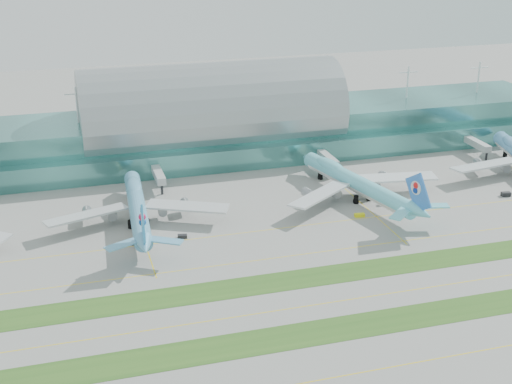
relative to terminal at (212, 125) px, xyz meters
name	(u,v)px	position (x,y,z in m)	size (l,w,h in m)	color
ground	(305,282)	(-0.01, -128.79, -14.23)	(700.00, 700.00, 0.00)	gray
terminal	(212,125)	(0.00, 0.00, 0.00)	(340.00, 69.10, 36.00)	#3D7A75
grass_strip_near	(340,329)	(-0.01, -156.79, -14.19)	(420.00, 12.00, 0.08)	#2D591E
grass_strip_far	(303,278)	(-0.01, -126.79, -14.19)	(420.00, 12.00, 0.08)	#2D591E
taxiline_a	(370,371)	(-0.01, -176.79, -14.22)	(420.00, 0.35, 0.01)	yellow
taxiline_b	(321,304)	(-0.01, -142.79, -14.22)	(420.00, 0.35, 0.01)	yellow
taxiline_c	(287,256)	(-0.01, -110.79, -14.22)	(420.00, 0.35, 0.01)	yellow
taxiline_d	(268,230)	(-0.01, -88.79, -14.22)	(420.00, 0.35, 0.01)	yellow
airliner_b	(137,206)	(-44.06, -69.21, -7.73)	(67.35, 76.58, 21.07)	#5AA0C6
airliner_c	(356,182)	(42.74, -69.26, -7.40)	(68.87, 79.44, 22.12)	#64CDDD
gse_c	(136,241)	(-47.08, -86.94, -13.43)	(3.84, 1.87, 1.60)	black
gse_d	(182,236)	(-30.81, -86.91, -13.61)	(3.31, 1.77, 1.22)	black
gse_e	(360,215)	(36.72, -87.10, -13.56)	(3.81, 1.66, 1.33)	yellow
gse_f	(384,203)	(50.79, -78.87, -13.45)	(3.67, 1.64, 1.55)	black
gse_g	(506,194)	(101.99, -84.23, -13.42)	(3.71, 2.03, 1.62)	black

